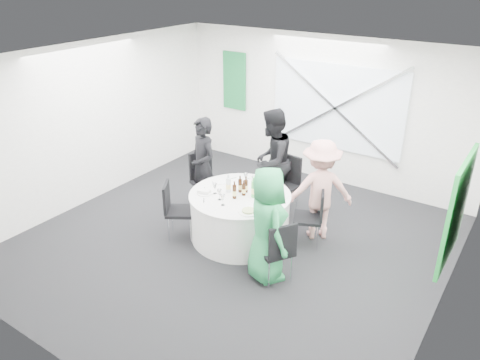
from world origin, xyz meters
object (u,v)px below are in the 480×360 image
Objects in this scene: chair_back_left at (204,176)px; person_woman_green at (267,225)px; green_water_bottle at (254,189)px; person_man_back at (272,161)px; person_man_back_left at (203,166)px; clear_water_bottle at (228,185)px; chair_front_right at (278,248)px; person_woman_pink at (320,190)px; chair_back_right at (314,213)px; chair_front_left at (174,206)px; chair_back at (286,180)px; banquet_table at (240,216)px.

person_woman_green reaches higher than chair_back_left.
chair_back_left is 3.08× the size of green_water_bottle.
person_man_back_left is at bearing -58.13° from person_man_back.
clear_water_bottle is at bearing -95.66° from chair_back_left.
chair_front_right is 0.33m from person_woman_green.
chair_front_right is at bearing 56.31° from person_woman_pink.
chair_back_right is at bearing -146.28° from chair_front_right.
clear_water_bottle is at bearing -83.93° from chair_front_left.
green_water_bottle reaches higher than chair_back.
chair_back is 1.43m from person_man_back_left.
chair_back is 1.08× the size of chair_front_right.
chair_back is 1.01× the size of chair_back_left.
person_woman_green is 5.70× the size of clear_water_bottle.
chair_back_left is 1.09× the size of chair_front_left.
banquet_table is at bearing -90.00° from chair_front_right.
chair_back_right is (1.03, 0.46, 0.16)m from banquet_table.
chair_front_right is 1.42m from person_woman_pink.
clear_water_bottle reaches higher than chair_back_right.
banquet_table is 0.93× the size of person_man_back_left.
person_woman_green is (0.96, -1.74, -0.09)m from person_man_back.
banquet_table is at bearing 0.00° from person_woman_pink.
chair_front_left is 2.83× the size of green_water_bottle.
person_man_back is at bearing -143.95° from chair_back_right.
chair_front_right is 1.92m from chair_front_left.
chair_back_left is at bearing 160.33° from green_water_bottle.
person_woman_pink is (0.98, 0.73, 0.43)m from banquet_table.
person_man_back is (-1.16, 1.77, 0.35)m from chair_front_right.
person_man_back is 1.15m from person_woman_pink.
person_woman_pink reaches higher than chair_front_left.
green_water_bottle is (1.25, -0.36, 0.05)m from person_man_back_left.
banquet_table is 1.70× the size of chair_front_left.
clear_water_bottle is (-1.06, 0.61, 0.06)m from person_woman_green.
person_woman_pink reaches higher than chair_back.
banquet_table is at bearing 0.00° from person_man_back.
chair_back_right is at bearing 55.09° from person_man_back.
chair_front_left is (0.24, -1.05, -0.05)m from chair_back_left.
chair_front_left is at bearing -142.14° from chair_back_left.
chair_front_right reaches higher than chair_back_right.
person_man_back is 1.99m from person_woman_green.
chair_front_left is 0.90m from clear_water_bottle.
clear_water_bottle is (0.66, 0.52, 0.33)m from chair_front_left.
person_man_back reaches higher than person_woman_green.
chair_front_right is 2.89× the size of green_water_bottle.
person_man_back is 1.11m from green_water_bottle.
person_man_back_left is 5.87× the size of clear_water_bottle.
person_woman_green is at bearing -125.24° from chair_front_left.
person_man_back_left is at bearing -27.47° from person_woman_pink.
clear_water_bottle is (-0.20, -0.02, 0.49)m from banquet_table.
person_woman_green is at bearing -60.82° from chair_back.
banquet_table is 1.70× the size of chair_back_right.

